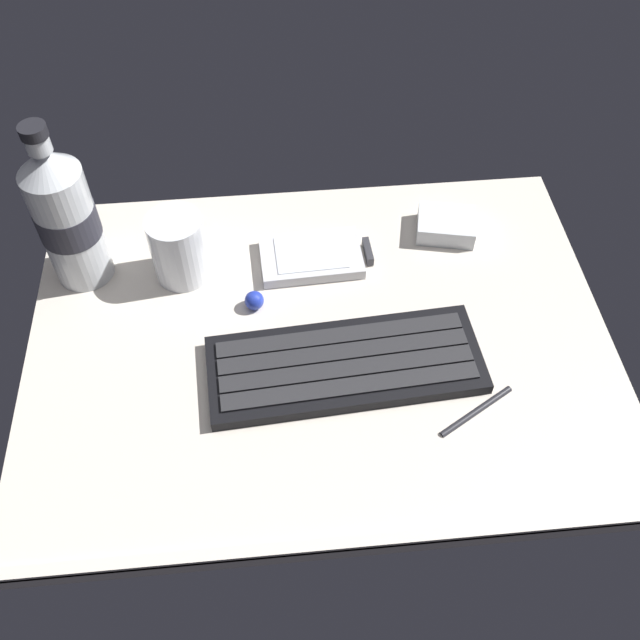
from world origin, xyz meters
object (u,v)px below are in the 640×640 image
(charger_block, at_px, (446,225))
(trackball_mouse, at_px, (254,300))
(water_bottle, at_px, (66,216))
(keyboard, at_px, (345,364))
(handheld_device, at_px, (317,256))
(stylus_pen, at_px, (477,410))
(juice_cup, at_px, (179,250))

(charger_block, distance_m, trackball_mouse, 0.26)
(water_bottle, relative_size, charger_block, 2.97)
(keyboard, height_order, handheld_device, keyboard)
(handheld_device, bearing_deg, trackball_mouse, -139.65)
(water_bottle, xyz_separation_m, trackball_mouse, (0.20, -0.07, -0.08))
(keyboard, distance_m, stylus_pen, 0.14)
(water_bottle, bearing_deg, stylus_pen, -29.13)
(keyboard, distance_m, juice_cup, 0.24)
(handheld_device, xyz_separation_m, trackball_mouse, (-0.08, -0.07, 0.00))
(handheld_device, height_order, juice_cup, juice_cup)
(handheld_device, xyz_separation_m, charger_block, (0.16, 0.03, 0.00))
(keyboard, xyz_separation_m, handheld_device, (-0.02, 0.16, -0.00))
(handheld_device, distance_m, water_bottle, 0.29)
(keyboard, relative_size, trackball_mouse, 13.47)
(keyboard, relative_size, handheld_device, 2.27)
(water_bottle, relative_size, trackball_mouse, 9.45)
(water_bottle, relative_size, stylus_pen, 2.19)
(handheld_device, bearing_deg, water_bottle, 178.44)
(keyboard, bearing_deg, charger_block, 52.59)
(keyboard, bearing_deg, stylus_pen, -27.13)
(stylus_pen, bearing_deg, juice_cup, 113.73)
(stylus_pen, bearing_deg, trackball_mouse, 113.77)
(keyboard, distance_m, trackball_mouse, 0.13)
(keyboard, relative_size, juice_cup, 3.49)
(handheld_device, distance_m, charger_block, 0.17)
(handheld_device, xyz_separation_m, juice_cup, (-0.16, -0.01, 0.03))
(charger_block, bearing_deg, keyboard, -127.41)
(juice_cup, xyz_separation_m, trackball_mouse, (0.08, -0.06, -0.03))
(trackball_mouse, bearing_deg, stylus_pen, -36.03)
(trackball_mouse, relative_size, stylus_pen, 0.23)
(keyboard, bearing_deg, handheld_device, 95.74)
(charger_block, xyz_separation_m, trackball_mouse, (-0.24, -0.10, -0.00))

